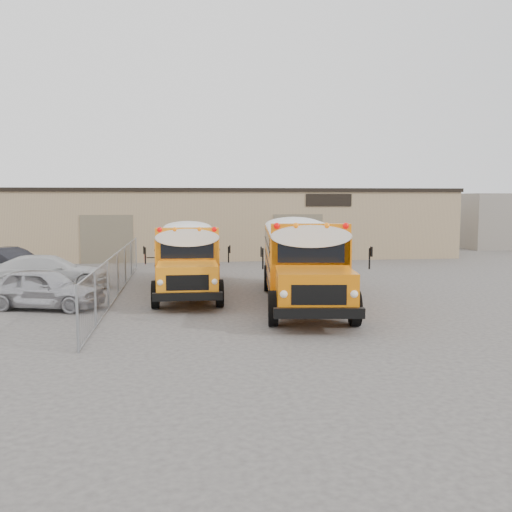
{
  "coord_description": "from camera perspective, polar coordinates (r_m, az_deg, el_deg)",
  "views": [
    {
      "loc": [
        -3.19,
        -20.98,
        4.02
      ],
      "look_at": [
        -0.25,
        2.69,
        1.6
      ],
      "focal_mm": 40.0,
      "sensor_mm": 36.0,
      "label": 1
    }
  ],
  "objects": [
    {
      "name": "car_silver",
      "position": [
        22.19,
        -20.46,
        -3.06
      ],
      "size": [
        4.69,
        2.92,
        1.49
      ],
      "primitive_type": "imported",
      "rotation": [
        0.0,
        0.0,
        1.29
      ],
      "color": "#B0AFB4",
      "rests_on": "ground"
    },
    {
      "name": "school_bus_left",
      "position": [
        31.19,
        -6.85,
        1.48
      ],
      "size": [
        3.03,
        10.03,
        2.93
      ],
      "color": "orange",
      "rests_on": "ground"
    },
    {
      "name": "chainlink_fence",
      "position": [
        24.34,
        -13.66,
        -1.73
      ],
      "size": [
        0.07,
        18.07,
        1.81
      ],
      "color": "gray",
      "rests_on": "ground"
    },
    {
      "name": "distant_building_right",
      "position": [
        52.59,
        24.1,
        3.31
      ],
      "size": [
        10.0,
        8.0,
        4.4
      ],
      "primitive_type": "cube",
      "color": "gray",
      "rests_on": "ground"
    },
    {
      "name": "warehouse",
      "position": [
        41.13,
        -2.64,
        3.49
      ],
      "size": [
        30.2,
        10.2,
        4.67
      ],
      "color": "tan",
      "rests_on": "ground"
    },
    {
      "name": "ground",
      "position": [
        21.59,
        1.54,
        -4.94
      ],
      "size": [
        120.0,
        120.0,
        0.0
      ],
      "primitive_type": "plane",
      "color": "#494543",
      "rests_on": "ground"
    },
    {
      "name": "car_white",
      "position": [
        26.86,
        -19.96,
        -1.53
      ],
      "size": [
        5.37,
        2.51,
        1.52
      ],
      "primitive_type": "imported",
      "rotation": [
        0.0,
        0.0,
        1.65
      ],
      "color": "silver",
      "rests_on": "ground"
    },
    {
      "name": "tarp_bundle",
      "position": [
        22.14,
        6.52,
        -2.74
      ],
      "size": [
        1.2,
        1.13,
        1.46
      ],
      "color": "black",
      "rests_on": "ground"
    },
    {
      "name": "school_bus_right",
      "position": [
        29.07,
        3.51,
        1.53
      ],
      "size": [
        3.96,
        11.24,
        3.22
      ],
      "color": "orange",
      "rests_on": "ground"
    },
    {
      "name": "car_dark",
      "position": [
        29.76,
        -23.61,
        -0.85
      ],
      "size": [
        5.26,
        3.9,
        1.66
      ],
      "primitive_type": "imported",
      "rotation": [
        0.0,
        0.0,
        1.08
      ],
      "color": "black",
      "rests_on": "ground"
    }
  ]
}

